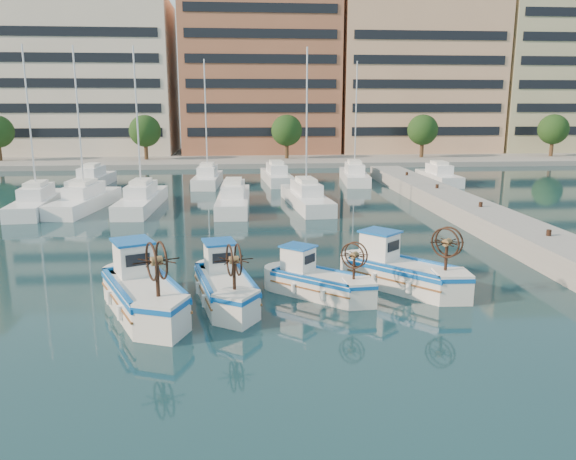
% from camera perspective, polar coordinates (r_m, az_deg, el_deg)
% --- Properties ---
extents(ground, '(300.00, 300.00, 0.00)m').
position_cam_1_polar(ground, '(21.19, 1.10, -8.16)').
color(ground, '#183A40').
rests_on(ground, ground).
extents(quay, '(3.00, 60.00, 1.20)m').
position_cam_1_polar(quay, '(32.29, 23.12, -0.76)').
color(quay, gray).
rests_on(quay, ground).
extents(waterfront, '(180.00, 40.00, 25.60)m').
position_cam_1_polar(waterfront, '(85.56, 2.82, 15.06)').
color(waterfront, gray).
rests_on(waterfront, ground).
extents(yacht_marina, '(36.31, 22.86, 11.50)m').
position_cam_1_polar(yacht_marina, '(47.53, -6.56, 4.12)').
color(yacht_marina, white).
rests_on(yacht_marina, ground).
extents(fishing_boat_a, '(3.83, 5.25, 3.16)m').
position_cam_1_polar(fishing_boat_a, '(21.41, -14.56, -5.88)').
color(fishing_boat_a, silver).
rests_on(fishing_boat_a, ground).
extents(fishing_boat_b, '(2.67, 4.61, 2.79)m').
position_cam_1_polar(fishing_boat_b, '(21.92, -6.43, -5.38)').
color(fishing_boat_b, silver).
rests_on(fishing_boat_b, ground).
extents(fishing_boat_c, '(3.88, 3.66, 2.45)m').
position_cam_1_polar(fishing_boat_c, '(22.59, 2.93, -5.02)').
color(fishing_boat_c, silver).
rests_on(fishing_boat_c, ground).
extents(fishing_boat_d, '(4.40, 4.57, 2.91)m').
position_cam_1_polar(fishing_boat_d, '(23.87, 11.38, -3.96)').
color(fishing_boat_d, silver).
rests_on(fishing_boat_d, ground).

